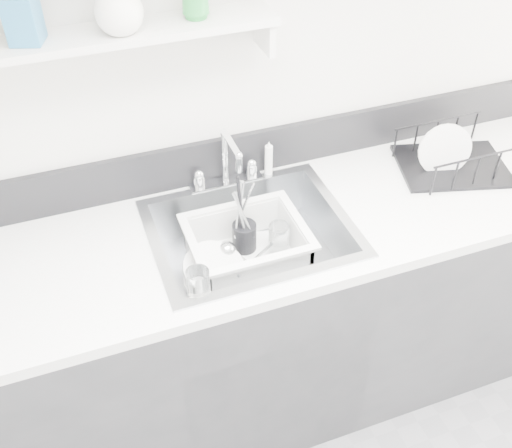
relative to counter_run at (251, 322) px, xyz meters
name	(u,v)px	position (x,y,z in m)	size (l,w,h in m)	color
room_shell	(441,172)	(0.00, -0.80, 1.22)	(3.50, 3.00, 2.60)	silver
counter_run	(251,322)	(0.00, 0.00, 0.00)	(3.20, 0.62, 0.92)	#2C2C30
backsplash	(221,158)	(0.00, 0.30, 0.54)	(3.20, 0.02, 0.16)	black
sink	(251,249)	(0.00, 0.00, 0.37)	(0.64, 0.52, 0.20)	silver
faucet	(226,171)	(0.00, 0.25, 0.52)	(0.26, 0.18, 0.23)	silver
side_sprayer	(269,158)	(0.16, 0.25, 0.53)	(0.03, 0.03, 0.14)	white
wall_shelf	(98,39)	(-0.35, 0.23, 1.05)	(1.00, 0.16, 0.12)	silver
wash_tub	(247,248)	(-0.01, 0.01, 0.37)	(0.39, 0.31, 0.15)	white
plate_stack	(217,274)	(-0.13, -0.04, 0.33)	(0.25, 0.24, 0.10)	white
utensil_cup	(244,235)	(0.00, 0.08, 0.37)	(0.08, 0.08, 0.28)	black
ladle	(244,261)	(-0.03, -0.02, 0.34)	(0.26, 0.09, 0.07)	silver
tumbler_in_tub	(279,238)	(0.11, 0.03, 0.36)	(0.07, 0.07, 0.10)	white
tumbler_counter	(198,284)	(-0.23, -0.22, 0.51)	(0.07, 0.07, 0.09)	white
dish_rack	(455,152)	(0.80, 0.07, 0.53)	(0.38, 0.29, 0.13)	black
bowl_small	(282,266)	(0.09, -0.06, 0.32)	(0.10, 0.10, 0.03)	white
soap_bottle_b	(20,8)	(-0.52, 0.23, 1.16)	(0.08, 0.08, 0.18)	teal
soap_bottle_c	(117,2)	(-0.29, 0.21, 1.15)	(0.13, 0.13, 0.16)	white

